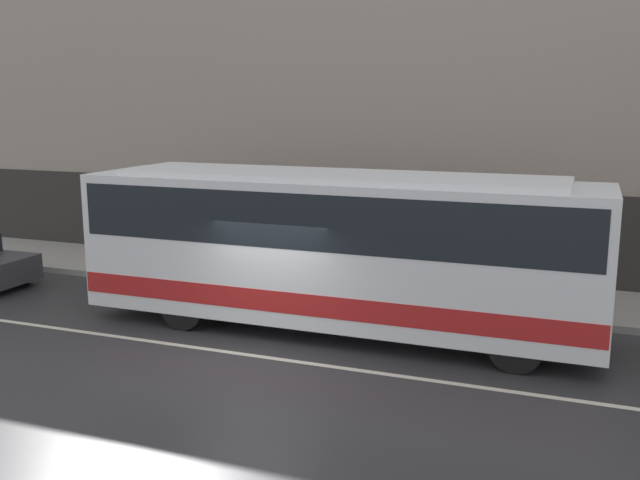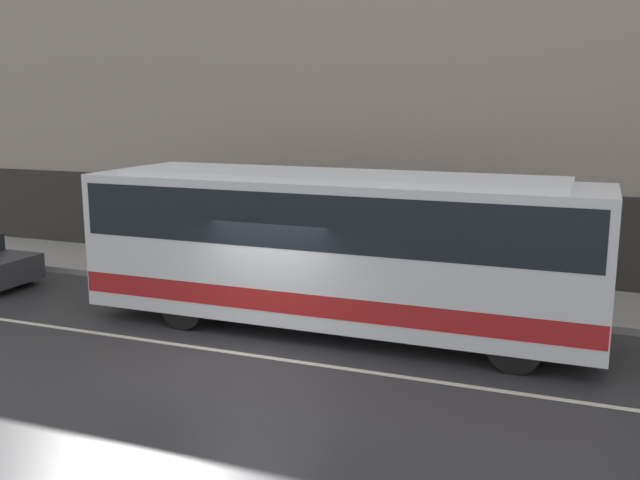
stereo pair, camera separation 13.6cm
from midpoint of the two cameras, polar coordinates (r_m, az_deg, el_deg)
ground_plane at (r=14.24m, az=-5.62°, el=-9.20°), size 60.00×60.00×0.00m
sidewalk at (r=19.13m, az=1.81°, el=-3.53°), size 60.00×3.15×0.17m
building_facade at (r=20.13m, az=3.52°, el=11.26°), size 60.00×0.35×10.31m
lane_stripe at (r=14.24m, az=-5.62°, el=-9.18°), size 54.00×0.14×0.01m
transit_bus at (r=15.16m, az=0.97°, el=-0.26°), size 11.05×2.53×3.44m
pedestrian_waiting at (r=18.52m, az=1.17°, el=-1.12°), size 0.36×0.36×1.76m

